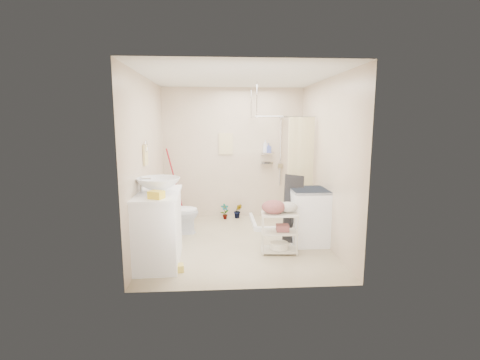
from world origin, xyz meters
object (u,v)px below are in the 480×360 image
(vanity, at_px, (157,227))
(laundry_rack, at_px, (279,229))
(toilet, at_px, (177,212))
(washing_machine, at_px, (309,216))

(vanity, bearing_deg, laundry_rack, 5.09)
(vanity, relative_size, laundry_rack, 1.53)
(toilet, xyz_separation_m, washing_machine, (2.18, -0.62, 0.06))
(washing_machine, bearing_deg, vanity, -165.36)
(vanity, relative_size, toilet, 1.48)
(laundry_rack, bearing_deg, washing_machine, 40.50)
(vanity, bearing_deg, washing_machine, 13.11)
(laundry_rack, bearing_deg, vanity, -168.35)
(toilet, bearing_deg, washing_machine, -111.23)
(toilet, xyz_separation_m, laundry_rack, (1.62, -1.02, -0.01))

